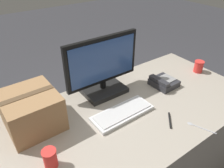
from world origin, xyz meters
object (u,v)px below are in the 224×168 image
keyboard (122,113)px  paper_cup_right (199,66)px  monitor (103,70)px  spoon (197,126)px  pen_marker (170,120)px  cardboard_box (31,110)px  paper_cup_left (50,158)px  desk_phone (163,82)px

keyboard → paper_cup_right: 0.88m
monitor → spoon: (0.26, -0.64, -0.18)m
keyboard → pen_marker: 0.30m
keyboard → pen_marker: size_ratio=3.77×
paper_cup_right → pen_marker: bearing=-156.7°
monitor → keyboard: (-0.05, -0.29, -0.17)m
monitor → spoon: 0.72m
monitor → keyboard: bearing=-98.8°
monitor → cardboard_box: size_ratio=1.69×
keyboard → paper_cup_left: size_ratio=3.87×
paper_cup_left → cardboard_box: bearing=84.7°
monitor → cardboard_box: monitor is taller
paper_cup_right → paper_cup_left: bearing=-173.1°
pen_marker → spoon: bearing=79.9°
keyboard → desk_phone: desk_phone is taller
cardboard_box → pen_marker: 0.84m
paper_cup_left → cardboard_box: (0.03, 0.34, 0.06)m
monitor → desk_phone: size_ratio=2.99×
paper_cup_right → pen_marker: paper_cup_right is taller
desk_phone → monitor: bearing=152.3°
desk_phone → spoon: (-0.17, -0.44, -0.03)m
keyboard → desk_phone: (0.47, 0.09, 0.02)m
desk_phone → cardboard_box: 0.98m
monitor → keyboard: monitor is taller
paper_cup_right → cardboard_box: size_ratio=0.30×
desk_phone → cardboard_box: size_ratio=0.57×
monitor → paper_cup_right: monitor is taller
keyboard → paper_cup_left: (-0.53, -0.10, 0.04)m
desk_phone → cardboard_box: (-0.96, 0.15, 0.08)m
paper_cup_right → monitor: bearing=164.8°
spoon → monitor: bearing=0.3°
keyboard → monitor: bearing=80.3°
paper_cup_right → cardboard_box: (-1.37, 0.17, 0.06)m
monitor → spoon: size_ratio=3.40×
spoon → cardboard_box: bearing=32.1°
cardboard_box → pen_marker: bearing=-33.4°
spoon → keyboard: bearing=19.3°
paper_cup_left → monitor: bearing=34.7°
keyboard → pen_marker: bearing=-48.2°
desk_phone → spoon: desk_phone is taller
cardboard_box → pen_marker: cardboard_box is taller
monitor → paper_cup_right: bearing=-15.2°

